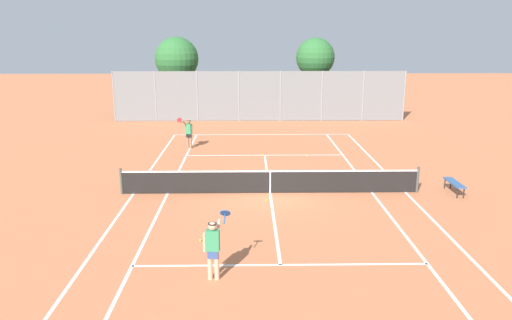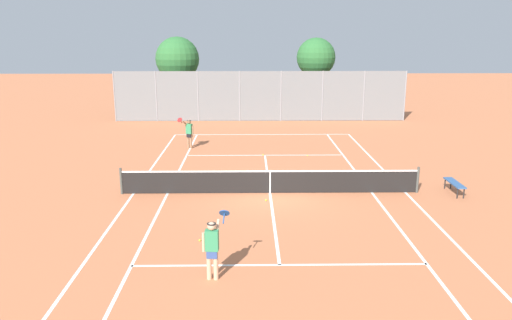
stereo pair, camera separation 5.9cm
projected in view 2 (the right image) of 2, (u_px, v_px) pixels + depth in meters
The scene contains 14 objects.
ground_plane at pixel (270, 193), 20.10m from camera, with size 120.00×120.00×0.00m, color #C67047.
court_line_markings at pixel (270, 193), 20.10m from camera, with size 11.10×23.90×0.01m.
tennis_net at pixel (270, 181), 19.98m from camera, with size 12.00×0.10×1.07m.
player_near_side at pixel (212, 246), 12.90m from camera, with size 0.72×0.72×1.77m.
player_far_left at pixel (189, 132), 27.69m from camera, with size 0.86×0.67×1.77m.
loose_tennis_ball_0 at pixel (266, 200), 19.16m from camera, with size 0.07×0.07×0.07m, color #D1DB33.
loose_tennis_ball_1 at pixel (200, 240), 15.48m from camera, with size 0.07×0.07×0.07m, color #D1DB33.
loose_tennis_ball_2 at pixel (307, 155), 26.11m from camera, with size 0.07×0.07×0.07m, color #D1DB33.
loose_tennis_ball_3 at pixel (263, 155), 26.26m from camera, with size 0.07×0.07×0.07m, color #D1DB33.
loose_tennis_ball_4 at pixel (279, 180), 21.74m from camera, with size 0.07×0.07×0.07m, color #D1DB33.
courtside_bench at pixel (455, 184), 19.98m from camera, with size 0.36×1.50×0.47m.
back_fence at pixel (260, 96), 36.01m from camera, with size 21.11×0.08×3.62m.
tree_behind_left at pixel (178, 60), 38.13m from camera, with size 3.33×3.33×5.99m.
tree_behind_right at pixel (315, 58), 38.37m from camera, with size 2.98×2.98×5.91m.
Camera 2 is at (-0.85, -19.13, 6.30)m, focal length 35.00 mm.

